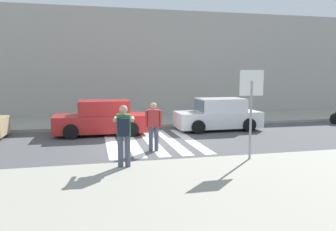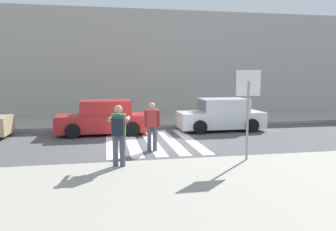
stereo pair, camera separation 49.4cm
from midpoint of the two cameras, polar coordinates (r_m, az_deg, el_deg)
ground_plane at (r=13.13m, az=-1.66°, el=-4.73°), size 120.00×120.00×0.00m
sidewalk_near at (r=7.29m, az=6.41°, el=-14.01°), size 60.00×6.00×0.14m
sidewalk_far at (r=18.98m, az=-4.57°, el=-0.86°), size 60.00×4.80×0.14m
building_facade_far at (r=23.19m, az=-5.87°, el=8.86°), size 56.00×4.00×6.83m
crosswalk_stripe_0 at (r=13.17m, az=-8.71°, el=-4.75°), size 0.44×5.20×0.01m
crosswalk_stripe_1 at (r=13.23m, az=-5.24°, el=-4.65°), size 0.44×5.20×0.01m
crosswalk_stripe_2 at (r=13.33m, az=-1.80°, el=-4.53°), size 0.44×5.20×0.01m
crosswalk_stripe_3 at (r=13.47m, az=1.57°, el=-4.41°), size 0.44×5.20×0.01m
crosswalk_stripe_4 at (r=13.66m, az=4.86°, el=-4.27°), size 0.44×5.20×0.01m
stop_sign at (r=10.04m, az=15.15°, el=3.50°), size 0.76×0.08×2.69m
photographer_with_backpack at (r=9.11m, az=-7.08°, el=-2.58°), size 0.65×0.89×1.72m
pedestrian_crossing at (r=11.54m, az=-1.57°, el=-1.46°), size 0.57×0.30×1.72m
parked_car_red at (r=15.12m, az=-10.18°, el=-0.48°), size 4.10×1.92×1.55m
parked_car_white at (r=16.18m, az=10.09°, el=0.01°), size 4.10×1.92×1.55m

